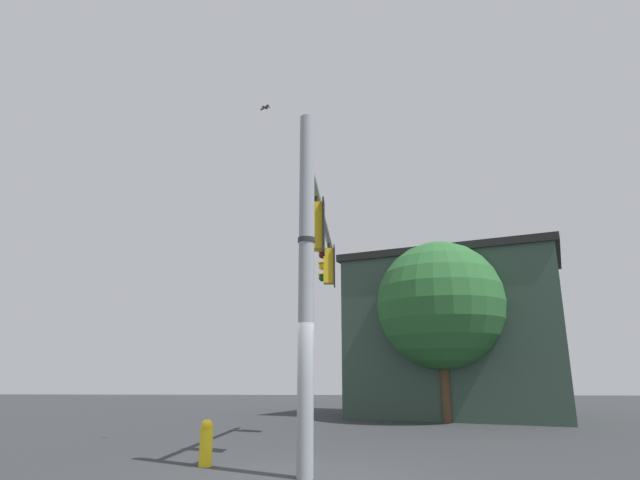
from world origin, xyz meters
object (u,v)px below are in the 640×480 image
object	(u,v)px
traffic_light_mid_inner	(328,266)
fire_hydrant	(206,442)
traffic_light_nearest_pole	(315,226)
bird_flying	(265,107)
street_name_sign	(308,243)

from	to	relation	value
traffic_light_mid_inner	fire_hydrant	size ratio (longest dim) A/B	1.59
traffic_light_nearest_pole	fire_hydrant	bearing A→B (deg)	111.65
traffic_light_mid_inner	bird_flying	world-z (taller)	bird_flying
traffic_light_nearest_pole	bird_flying	size ratio (longest dim) A/B	4.55
bird_flying	fire_hydrant	world-z (taller)	bird_flying
traffic_light_nearest_pole	street_name_sign	bearing A→B (deg)	178.92
traffic_light_nearest_pole	bird_flying	bearing A→B (deg)	51.51
street_name_sign	traffic_light_nearest_pole	bearing A→B (deg)	-1.08
traffic_light_nearest_pole	traffic_light_mid_inner	xyz separation A→B (m)	(4.19, -0.13, 0.00)
traffic_light_mid_inner	bird_flying	size ratio (longest dim) A/B	4.55
bird_flying	street_name_sign	bearing A→B (deg)	-153.56
traffic_light_mid_inner	street_name_sign	world-z (taller)	traffic_light_mid_inner
bird_flying	fire_hydrant	size ratio (longest dim) A/B	0.35
traffic_light_mid_inner	fire_hydrant	distance (m)	6.96
street_name_sign	fire_hydrant	world-z (taller)	street_name_sign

